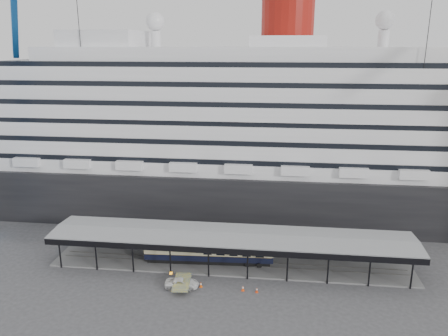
{
  "coord_description": "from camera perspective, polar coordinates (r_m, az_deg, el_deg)",
  "views": [
    {
      "loc": [
        6.22,
        -56.6,
        33.31
      ],
      "look_at": [
        -1.42,
        8.0,
        14.87
      ],
      "focal_mm": 35.0,
      "sensor_mm": 36.0,
      "label": 1
    }
  ],
  "objects": [
    {
      "name": "ground",
      "position": [
        65.97,
        0.42,
        -14.5
      ],
      "size": [
        200.0,
        200.0,
        0.0
      ],
      "primitive_type": "plane",
      "color": "#3A3A3C",
      "rests_on": "ground"
    },
    {
      "name": "cruise_ship",
      "position": [
        90.07,
        2.74,
        6.24
      ],
      "size": [
        130.0,
        30.0,
        43.9
      ],
      "color": "black",
      "rests_on": "ground"
    },
    {
      "name": "platform_canopy",
      "position": [
        69.22,
        0.89,
        -10.74
      ],
      "size": [
        56.0,
        9.18,
        5.3
      ],
      "color": "slate",
      "rests_on": "ground"
    },
    {
      "name": "port_truck",
      "position": [
        64.33,
        -5.52,
        -14.76
      ],
      "size": [
        4.93,
        2.58,
        1.33
      ],
      "primitive_type": "imported",
      "rotation": [
        0.0,
        0.0,
        1.65
      ],
      "color": "white",
      "rests_on": "ground"
    },
    {
      "name": "pullman_carriage",
      "position": [
        69.59,
        -2.0,
        -10.54
      ],
      "size": [
        20.19,
        3.53,
        19.73
      ],
      "rotation": [
        0.0,
        0.0,
        0.05
      ],
      "color": "black",
      "rests_on": "ground"
    },
    {
      "name": "traffic_cone_left",
      "position": [
        64.36,
        -3.05,
        -14.96
      ],
      "size": [
        0.49,
        0.49,
        0.79
      ],
      "rotation": [
        0.0,
        0.0,
        -0.25
      ],
      "color": "#FC5C0E",
      "rests_on": "ground"
    },
    {
      "name": "traffic_cone_mid",
      "position": [
        63.26,
        4.3,
        -15.59
      ],
      "size": [
        0.52,
        0.52,
        0.77
      ],
      "rotation": [
        0.0,
        0.0,
        0.39
      ],
      "color": "red",
      "rests_on": "ground"
    },
    {
      "name": "traffic_cone_right",
      "position": [
        63.5,
        2.49,
        -15.41
      ],
      "size": [
        0.42,
        0.42,
        0.81
      ],
      "rotation": [
        0.0,
        0.0,
        0.01
      ],
      "color": "#F5490D",
      "rests_on": "ground"
    }
  ]
}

